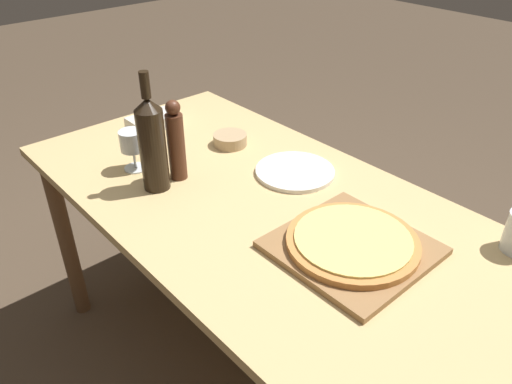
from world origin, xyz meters
TOP-DOWN VIEW (x-y plane):
  - ground_plane at (0.00, 0.00)m, footprint 12.00×12.00m
  - dining_table at (0.00, 0.00)m, footprint 0.82×1.61m
  - cutting_board at (0.02, -0.33)m, footprint 0.35×0.35m
  - pizza at (0.02, -0.33)m, footprint 0.33×0.33m
  - wine_bottle at (-0.19, 0.26)m, footprint 0.08×0.08m
  - pepper_mill at (-0.11, 0.27)m, footprint 0.05×0.05m
  - wine_glass at (-0.18, 0.40)m, footprint 0.08×0.08m
  - small_bowl at (0.16, 0.33)m, footprint 0.12×0.12m
  - dinner_plate at (0.19, 0.04)m, footprint 0.25×0.25m
  - food_container at (0.04, 0.65)m, footprint 0.19×0.11m

SIDE VIEW (x-z plane):
  - ground_plane at x=0.00m, z-range 0.00..0.00m
  - dining_table at x=0.00m, z-range 0.29..1.06m
  - dinner_plate at x=0.19m, z-range 0.77..0.79m
  - cutting_board at x=0.02m, z-range 0.77..0.79m
  - small_bowl at x=0.16m, z-range 0.77..0.81m
  - food_container at x=0.04m, z-range 0.77..0.82m
  - pizza at x=0.02m, z-range 0.79..0.82m
  - wine_glass at x=-0.18m, z-range 0.80..0.94m
  - pepper_mill at x=-0.11m, z-range 0.77..1.03m
  - wine_bottle at x=-0.19m, z-range 0.74..1.11m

